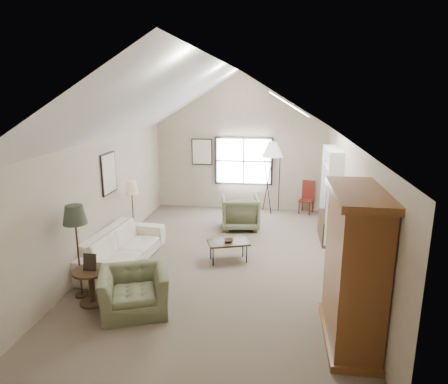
# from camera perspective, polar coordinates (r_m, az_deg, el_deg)

# --- Properties ---
(room_shell) EXTENTS (5.01, 8.01, 4.00)m
(room_shell) POSITION_cam_1_polar(r_m,az_deg,el_deg) (7.72, -0.41, 12.38)
(room_shell) COLOR #6D5C4D
(room_shell) RESTS_ON ground
(window) EXTENTS (1.72, 0.08, 1.42)m
(window) POSITION_cam_1_polar(r_m,az_deg,el_deg) (11.81, 2.82, 4.43)
(window) COLOR black
(window) RESTS_ON room_shell
(skylight) EXTENTS (0.80, 1.20, 0.52)m
(skylight) POSITION_cam_1_polar(r_m,az_deg,el_deg) (8.54, 9.36, 12.46)
(skylight) COLOR white
(skylight) RESTS_ON room_shell
(wall_art) EXTENTS (1.97, 3.71, 0.88)m
(wall_art) POSITION_cam_1_polar(r_m,az_deg,el_deg) (10.17, -9.39, 4.26)
(wall_art) COLOR black
(wall_art) RESTS_ON room_shell
(armoire) EXTENTS (0.60, 1.50, 2.20)m
(armoire) POSITION_cam_1_polar(r_m,az_deg,el_deg) (5.84, 18.06, -10.31)
(armoire) COLOR brown
(armoire) RESTS_ON ground
(tv_alcove) EXTENTS (0.32, 1.30, 2.10)m
(tv_alcove) POSITION_cam_1_polar(r_m,az_deg,el_deg) (9.60, 14.98, -0.16)
(tv_alcove) COLOR white
(tv_alcove) RESTS_ON ground
(media_console) EXTENTS (0.34, 1.18, 0.60)m
(media_console) POSITION_cam_1_polar(r_m,az_deg,el_deg) (9.84, 14.54, -4.96)
(media_console) COLOR #382316
(media_console) RESTS_ON ground
(tv_panel) EXTENTS (0.05, 0.90, 0.55)m
(tv_panel) POSITION_cam_1_polar(r_m,az_deg,el_deg) (9.65, 14.77, -1.48)
(tv_panel) COLOR black
(tv_panel) RESTS_ON media_console
(sofa) EXTENTS (1.15, 2.47, 0.70)m
(sofa) POSITION_cam_1_polar(r_m,az_deg,el_deg) (8.51, -14.30, -7.64)
(sofa) COLOR white
(sofa) RESTS_ON ground
(armchair_near) EXTENTS (1.31, 1.23, 0.69)m
(armchair_near) POSITION_cam_1_polar(r_m,az_deg,el_deg) (6.74, -12.71, -13.65)
(armchair_near) COLOR #666647
(armchair_near) RESTS_ON ground
(armchair_far) EXTENTS (1.05, 1.07, 0.86)m
(armchair_far) POSITION_cam_1_polar(r_m,az_deg,el_deg) (10.29, 2.34, -2.89)
(armchair_far) COLOR #5C5E42
(armchair_far) RESTS_ON ground
(coffee_table) EXTENTS (0.95, 0.71, 0.43)m
(coffee_table) POSITION_cam_1_polar(r_m,az_deg,el_deg) (8.40, 0.63, -8.49)
(coffee_table) COLOR #332514
(coffee_table) RESTS_ON ground
(bowl) EXTENTS (0.26, 0.26, 0.05)m
(bowl) POSITION_cam_1_polar(r_m,az_deg,el_deg) (8.31, 0.64, -6.96)
(bowl) COLOR #382517
(bowl) RESTS_ON coffee_table
(side_table) EXTENTS (0.65, 0.65, 0.60)m
(side_table) POSITION_cam_1_polar(r_m,az_deg,el_deg) (7.17, -18.34, -12.68)
(side_table) COLOR #3C2818
(side_table) RESTS_ON ground
(side_chair) EXTENTS (0.47, 0.47, 0.94)m
(side_chair) POSITION_cam_1_polar(r_m,az_deg,el_deg) (11.75, 11.68, -0.78)
(side_chair) COLOR maroon
(side_chair) RESTS_ON ground
(tripod_lamp) EXTENTS (0.79, 0.79, 2.10)m
(tripod_lamp) POSITION_cam_1_polar(r_m,az_deg,el_deg) (11.59, 6.83, 2.16)
(tripod_lamp) COLOR silver
(tripod_lamp) RESTS_ON ground
(dark_lamp) EXTENTS (0.43, 0.43, 1.67)m
(dark_lamp) POSITION_cam_1_polar(r_m,az_deg,el_deg) (7.24, -20.13, -7.91)
(dark_lamp) COLOR black
(dark_lamp) RESTS_ON ground
(tan_lamp) EXTENTS (0.33, 0.33, 1.50)m
(tan_lamp) POSITION_cam_1_polar(r_m,az_deg,el_deg) (9.50, -12.89, -2.69)
(tan_lamp) COLOR tan
(tan_lamp) RESTS_ON ground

